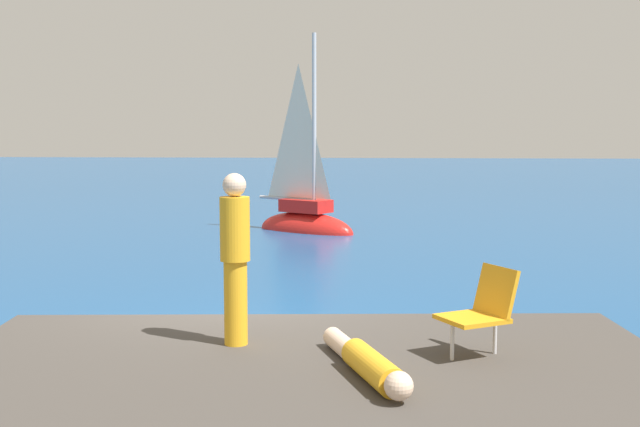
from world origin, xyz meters
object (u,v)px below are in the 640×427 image
(person_sunbather, at_px, (367,363))
(beach_chair, at_px, (483,307))
(sailboat_near, at_px, (305,220))
(person_standing, at_px, (235,254))

(person_sunbather, distance_m, beach_chair, 1.27)
(sailboat_near, height_order, person_standing, sailboat_near)
(person_standing, bearing_deg, person_sunbather, 100.17)
(sailboat_near, bearing_deg, person_sunbather, -50.77)
(person_sunbather, bearing_deg, sailboat_near, -13.49)
(beach_chair, bearing_deg, sailboat_near, -109.10)
(person_standing, height_order, beach_chair, person_standing)
(sailboat_near, height_order, person_sunbather, sailboat_near)
(beach_chair, bearing_deg, person_standing, -35.40)
(sailboat_near, relative_size, person_standing, 3.87)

